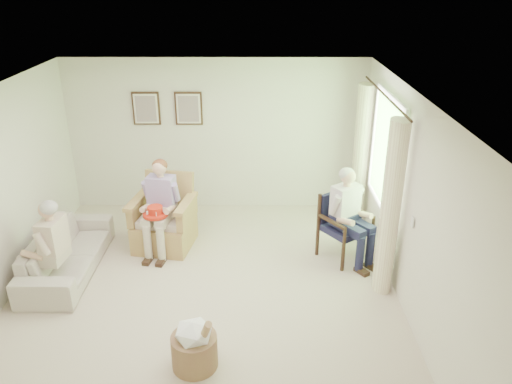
# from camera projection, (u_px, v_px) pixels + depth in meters

# --- Properties ---
(floor) EXTENTS (5.50, 5.50, 0.00)m
(floor) POSITION_uv_depth(u_px,v_px,m) (204.00, 297.00, 6.44)
(floor) COLOR #C3B09D
(floor) RESTS_ON ground
(back_wall) EXTENTS (5.00, 0.04, 2.60)m
(back_wall) POSITION_uv_depth(u_px,v_px,m) (217.00, 136.00, 8.42)
(back_wall) COLOR silver
(back_wall) RESTS_ON ground
(front_wall) EXTENTS (5.00, 0.04, 2.60)m
(front_wall) POSITION_uv_depth(u_px,v_px,m) (156.00, 381.00, 3.40)
(front_wall) COLOR silver
(front_wall) RESTS_ON ground
(right_wall) EXTENTS (0.04, 5.50, 2.60)m
(right_wall) POSITION_uv_depth(u_px,v_px,m) (410.00, 207.00, 5.90)
(right_wall) COLOR silver
(right_wall) RESTS_ON ground
(ceiling) EXTENTS (5.00, 5.50, 0.02)m
(ceiling) POSITION_uv_depth(u_px,v_px,m) (194.00, 98.00, 5.38)
(ceiling) COLOR white
(ceiling) RESTS_ON back_wall
(window) EXTENTS (0.13, 2.50, 1.63)m
(window) POSITION_uv_depth(u_px,v_px,m) (386.00, 150.00, 6.88)
(window) COLOR #2D6B23
(window) RESTS_ON right_wall
(curtain_left) EXTENTS (0.34, 0.34, 2.30)m
(curtain_left) POSITION_uv_depth(u_px,v_px,m) (390.00, 210.00, 6.16)
(curtain_left) COLOR #F9F4C2
(curtain_left) RESTS_ON ground
(curtain_right) EXTENTS (0.34, 0.34, 2.30)m
(curtain_right) POSITION_uv_depth(u_px,v_px,m) (360.00, 156.00, 7.95)
(curtain_right) COLOR #F9F4C2
(curtain_right) RESTS_ON ground
(framed_print_left) EXTENTS (0.45, 0.05, 0.55)m
(framed_print_left) POSITION_uv_depth(u_px,v_px,m) (146.00, 109.00, 8.19)
(framed_print_left) COLOR #382114
(framed_print_left) RESTS_ON back_wall
(framed_print_right) EXTENTS (0.45, 0.05, 0.55)m
(framed_print_right) POSITION_uv_depth(u_px,v_px,m) (189.00, 109.00, 8.19)
(framed_print_right) COLOR #382114
(framed_print_right) RESTS_ON back_wall
(wicker_armchair) EXTENTS (0.85, 0.84, 1.09)m
(wicker_armchair) POSITION_uv_depth(u_px,v_px,m) (165.00, 224.00, 7.54)
(wicker_armchair) COLOR tan
(wicker_armchair) RESTS_ON ground
(wood_armchair) EXTENTS (0.62, 0.58, 0.95)m
(wood_armchair) POSITION_uv_depth(u_px,v_px,m) (345.00, 222.00, 7.22)
(wood_armchair) COLOR black
(wood_armchair) RESTS_ON ground
(sofa) EXTENTS (1.96, 0.77, 0.57)m
(sofa) POSITION_uv_depth(u_px,v_px,m) (67.00, 253.00, 6.90)
(sofa) COLOR beige
(sofa) RESTS_ON ground
(person_wicker) EXTENTS (0.40, 0.63, 1.37)m
(person_wicker) POSITION_uv_depth(u_px,v_px,m) (160.00, 201.00, 7.22)
(person_wicker) COLOR beige
(person_wicker) RESTS_ON ground
(person_dark) EXTENTS (0.40, 0.63, 1.36)m
(person_dark) POSITION_uv_depth(u_px,v_px,m) (348.00, 210.00, 6.97)
(person_dark) COLOR #1B1C3C
(person_dark) RESTS_ON ground
(person_sofa) EXTENTS (0.42, 0.62, 1.24)m
(person_sofa) POSITION_uv_depth(u_px,v_px,m) (49.00, 243.00, 6.31)
(person_sofa) COLOR #C2B29C
(person_sofa) RESTS_ON ground
(red_hat) EXTENTS (0.35, 0.35, 0.14)m
(red_hat) POSITION_uv_depth(u_px,v_px,m) (155.00, 212.00, 7.07)
(red_hat) COLOR red
(red_hat) RESTS_ON person_wicker
(hatbox) EXTENTS (0.56, 0.56, 0.72)m
(hatbox) POSITION_uv_depth(u_px,v_px,m) (194.00, 345.00, 5.21)
(hatbox) COLOR tan
(hatbox) RESTS_ON ground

